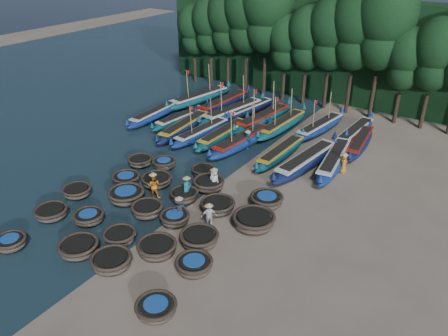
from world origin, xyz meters
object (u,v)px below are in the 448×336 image
Objects in this scene: coracle_14 at (199,238)px; fisherman_4 at (209,215)px; coracle_23 at (209,184)px; long_boat_8 at (334,160)px; long_boat_14 at (282,124)px; coracle_7 at (120,236)px; coracle_13 at (175,218)px; long_boat_4 at (223,134)px; coracle_10 at (77,191)px; long_boat_13 at (263,118)px; coracle_6 at (89,217)px; fisherman_2 at (154,185)px; fisherman_1 at (187,188)px; coracle_2 at (79,247)px; coracle_8 at (157,248)px; long_boat_0 at (155,114)px; long_boat_2 at (185,127)px; long_boat_17 at (360,142)px; coracle_20 at (140,161)px; fisherman_3 at (180,209)px; fisherman_6 at (344,162)px; long_boat_3 at (202,132)px; coracle_17 at (184,195)px; long_boat_6 at (281,152)px; coracle_22 at (203,171)px; coracle_19 at (254,220)px; coracle_16 at (157,180)px; long_boat_12 at (250,109)px; coracle_3 at (111,261)px; coracle_12 at (147,209)px; coracle_11 at (126,195)px; coracle_5 at (51,212)px; fisherman_0 at (214,179)px; long_boat_15 at (320,127)px; coracle_9 at (194,265)px; coracle_24 at (267,200)px; fisherman_5 at (248,139)px; coracle_21 at (164,163)px; coracle_4 at (156,308)px; long_boat_1 at (182,118)px.

coracle_14 is 1.37× the size of fisherman_4.
long_boat_8 is (5.78, 7.84, 0.13)m from coracle_23.
long_boat_8 is 1.02× the size of long_boat_14.
coracle_13 is (1.41, 3.10, 0.00)m from coracle_7.
coracle_10 is at bearing -102.94° from long_boat_4.
coracle_6 is at bearing -87.12° from long_boat_13.
fisherman_2 is at bearing 73.57° from coracle_6.
long_boat_13 reaches higher than fisherman_1.
coracle_2 is at bearing 177.09° from fisherman_1.
long_boat_0 reaches higher than coracle_8.
fisherman_4 is (1.93, 0.83, 0.46)m from coracle_13.
long_boat_2 is at bearing -13.83° from long_boat_0.
coracle_10 is 18.48m from long_boat_14.
fisherman_1 is 3.39m from fisherman_4.
long_boat_17 is at bearing 79.41° from coracle_14.
coracle_7 is at bearing 59.98° from coracle_2.
coracle_20 is 1.19× the size of fisherman_3.
coracle_13 is 1.14× the size of fisherman_6.
fisherman_4 is at bearing -47.36° from long_boat_3.
coracle_17 is 0.29× the size of long_boat_6.
coracle_23 is at bearing -46.68° from long_boat_2.
fisherman_3 is (2.24, -5.40, 0.52)m from coracle_22.
coracle_16 is at bearing 176.64° from coracle_19.
long_boat_0 is 1.05× the size of long_boat_12.
coracle_20 is 1.15× the size of fisherman_2.
coracle_7 is 0.85× the size of coracle_8.
coracle_3 is at bearing -56.98° from long_boat_0.
coracle_12 is 1.07× the size of fisherman_3.
coracle_14 is 1.74m from fisherman_4.
fisherman_2 is (9.22, -10.29, 0.39)m from long_boat_0.
long_boat_13 is 2.05m from long_boat_14.
coracle_10 is 0.80× the size of coracle_11.
coracle_6 is (2.28, 0.94, -0.01)m from coracle_5.
coracle_3 is 2.11m from coracle_7.
fisherman_0 is at bearing -122.17° from long_boat_17.
long_boat_15 reaches higher than coracle_16.
long_boat_6 is (-2.28, 13.99, 0.08)m from coracle_9.
coracle_24 is 1.46× the size of fisherman_6.
fisherman_5 reaches higher than coracle_20.
coracle_24 is (2.58, 7.48, 0.03)m from coracle_8.
coracle_21 is at bearing -79.91° from long_boat_12.
coracle_6 is 1.19× the size of coracle_21.
coracle_19 reaches higher than coracle_5.
long_boat_14 is at bearing -14.95° from long_boat_12.
long_boat_14 is at bearing 102.88° from coracle_4.
coracle_10 is 18.65m from fisherman_6.
coracle_2 is at bearing -175.16° from coracle_3.
long_boat_14 is at bearing -124.55° from fisherman_2.
long_boat_12 is 18.67m from fisherman_3.
coracle_17 is 0.30× the size of long_boat_1.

